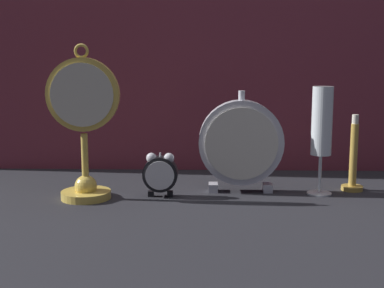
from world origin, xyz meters
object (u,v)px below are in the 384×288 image
(pocket_watch_on_stand, at_px, (84,131))
(alarm_clock_twin_bell, at_px, (160,173))
(mantel_clock_silver, at_px, (241,143))
(brass_candlestick, at_px, (353,164))
(champagne_flute, at_px, (322,128))

(pocket_watch_on_stand, height_order, alarm_clock_twin_bell, pocket_watch_on_stand)
(alarm_clock_twin_bell, distance_m, mantel_clock_silver, 0.19)
(mantel_clock_silver, bearing_deg, alarm_clock_twin_bell, -165.05)
(brass_candlestick, bearing_deg, alarm_clock_twin_bell, -171.04)
(pocket_watch_on_stand, xyz_separation_m, alarm_clock_twin_bell, (0.15, 0.02, -0.09))
(alarm_clock_twin_bell, bearing_deg, pocket_watch_on_stand, -172.54)
(brass_candlestick, bearing_deg, mantel_clock_silver, -175.31)
(pocket_watch_on_stand, xyz_separation_m, champagne_flute, (0.49, 0.05, 0.00))
(pocket_watch_on_stand, bearing_deg, brass_candlestick, 8.56)
(pocket_watch_on_stand, distance_m, brass_candlestick, 0.58)
(mantel_clock_silver, xyz_separation_m, champagne_flute, (0.17, -0.01, 0.04))
(mantel_clock_silver, height_order, champagne_flute, champagne_flute)
(alarm_clock_twin_bell, xyz_separation_m, champagne_flute, (0.34, 0.03, 0.09))
(mantel_clock_silver, bearing_deg, pocket_watch_on_stand, -168.55)
(pocket_watch_on_stand, relative_size, mantel_clock_silver, 1.44)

